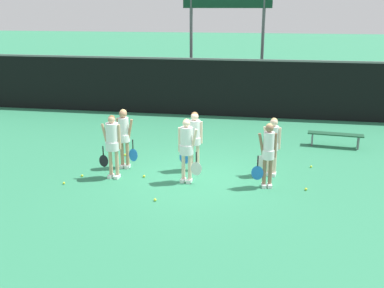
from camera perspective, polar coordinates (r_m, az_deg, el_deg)
The scene contains 17 objects.
ground_plane at distance 12.73m, azimuth 0.07°, elevation -4.13°, with size 140.00×140.00×0.00m, color #2D7F56.
fence_windscreen at distance 19.47m, azimuth 3.79°, elevation 7.18°, with size 60.00×0.08×2.49m.
scoreboard at distance 21.09m, azimuth 4.50°, elevation 17.24°, with size 4.01×0.15×5.92m.
bench_courtside at distance 16.02m, azimuth 17.75°, elevation 1.05°, with size 1.86×0.56×0.47m.
player_0 at distance 12.50m, azimuth -10.07°, elevation 0.38°, with size 0.67×0.40×1.79m.
player_1 at distance 12.00m, azimuth -0.68°, elevation -0.16°, with size 0.66×0.38×1.77m.
player_2 at distance 11.85m, azimuth 9.63°, elevation -0.81°, with size 0.62×0.33×1.74m.
player_3 at distance 13.25m, azimuth -8.62°, elevation 1.35°, with size 0.62×0.35×1.77m.
player_4 at distance 12.89m, azimuth 0.30°, elevation 1.01°, with size 0.67×0.37×1.74m.
player_5 at distance 12.72m, azimuth 10.19°, elevation 0.26°, with size 0.64×0.34×1.67m.
tennis_ball_0 at distance 12.71m, azimuth -6.11°, elevation -4.09°, with size 0.07×0.07×0.07m, color #CCE033.
tennis_ball_1 at distance 12.66m, azimuth -15.95°, elevation -4.79°, with size 0.06×0.06×0.06m, color #CCE033.
tennis_ball_2 at distance 13.85m, azimuth 14.88°, elevation -2.79°, with size 0.06×0.06×0.06m, color #CCE033.
tennis_ball_3 at distance 12.15m, azimuth 14.26°, elevation -5.58°, with size 0.07×0.07×0.07m, color #CCE033.
tennis_ball_4 at distance 14.58m, azimuth -8.48°, elevation -1.37°, with size 0.07×0.07×0.07m, color #CCE033.
tennis_ball_5 at distance 11.20m, azimuth -4.71°, elevation -7.08°, with size 0.07×0.07×0.07m, color #CCE033.
tennis_ball_6 at distance 13.06m, azimuth -13.79°, elevation -3.92°, with size 0.07×0.07×0.07m, color #CCE033.
Camera 1 is at (2.01, -11.69, 4.63)m, focal length 42.00 mm.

